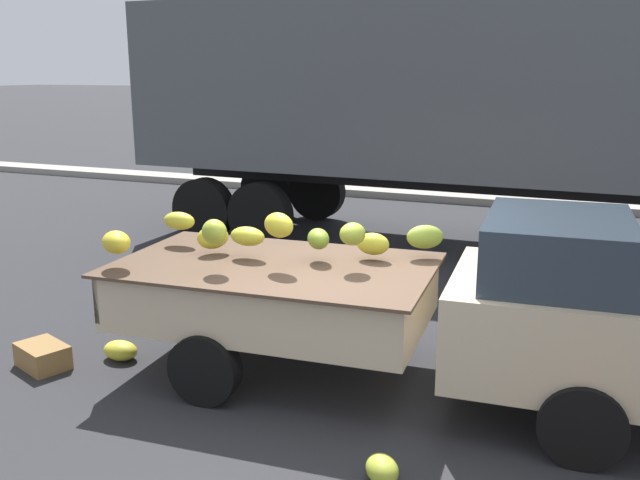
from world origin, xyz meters
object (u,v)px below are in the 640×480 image
(fallen_banana_bunch_by_wheel, at_px, (382,469))
(produce_crate, at_px, (43,356))
(pickup_truck, at_px, (500,307))
(fallen_banana_bunch_near_tailgate, at_px, (120,350))
(semi_trailer, at_px, (498,91))

(fallen_banana_bunch_by_wheel, distance_m, produce_crate, 3.71)
(pickup_truck, relative_size, fallen_banana_bunch_by_wheel, 17.93)
(pickup_truck, height_order, fallen_banana_bunch_near_tailgate, pickup_truck)
(fallen_banana_bunch_by_wheel, height_order, produce_crate, produce_crate)
(pickup_truck, distance_m, produce_crate, 4.39)
(semi_trailer, bearing_deg, fallen_banana_bunch_near_tailgate, -114.92)
(pickup_truck, height_order, fallen_banana_bunch_by_wheel, pickup_truck)
(pickup_truck, xyz_separation_m, fallen_banana_bunch_by_wheel, (-0.55, -1.53, -0.79))
(semi_trailer, relative_size, fallen_banana_bunch_by_wheel, 40.64)
(pickup_truck, bearing_deg, fallen_banana_bunch_near_tailgate, -176.03)
(semi_trailer, xyz_separation_m, fallen_banana_bunch_by_wheel, (0.33, -6.86, -2.44))
(fallen_banana_bunch_by_wheel, bearing_deg, fallen_banana_bunch_near_tailgate, 161.41)
(fallen_banana_bunch_near_tailgate, relative_size, fallen_banana_bunch_by_wheel, 1.26)
(pickup_truck, xyz_separation_m, semi_trailer, (-0.89, 5.33, 1.66))
(pickup_truck, xyz_separation_m, produce_crate, (-4.22, -0.94, -0.77))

